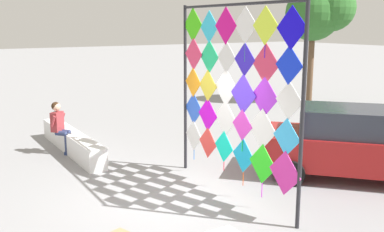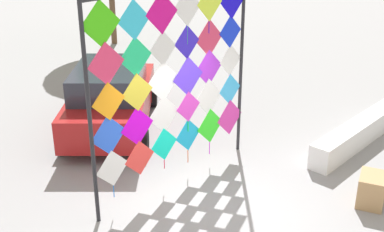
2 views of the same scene
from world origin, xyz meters
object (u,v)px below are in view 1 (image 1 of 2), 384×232
object	(u,v)px
kite_display_rack	(234,87)
seated_vendor	(60,124)
tree_palm_like	(318,12)
parked_car	(358,143)

from	to	relation	value
kite_display_rack	seated_vendor	bearing A→B (deg)	-155.32
tree_palm_like	parked_car	bearing A→B (deg)	-40.94
kite_display_rack	tree_palm_like	distance (m)	11.94
kite_display_rack	seated_vendor	size ratio (longest dim) A/B	2.80
parked_car	tree_palm_like	xyz separation A→B (m)	(-7.64, 6.63, 3.10)
kite_display_rack	parked_car	world-z (taller)	kite_display_rack
seated_vendor	parked_car	xyz separation A→B (m)	(5.44, 5.11, -0.00)
seated_vendor	kite_display_rack	bearing A→B (deg)	24.68
seated_vendor	tree_palm_like	size ratio (longest dim) A/B	0.28
kite_display_rack	seated_vendor	xyz separation A→B (m)	(-4.73, -2.17, -1.39)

